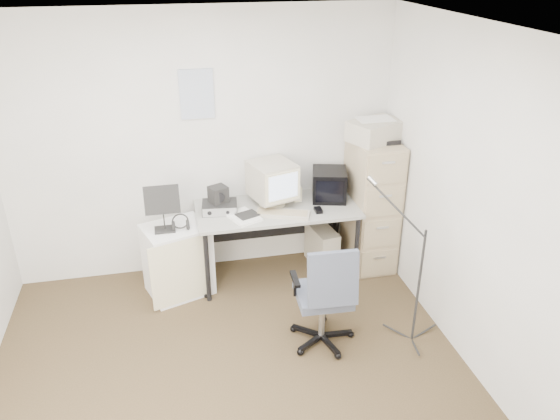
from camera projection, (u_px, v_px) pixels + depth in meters
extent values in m
cube|color=#3E2F1B|center=(235.00, 389.00, 4.01)|extent=(3.60, 3.60, 0.01)
cube|color=white|center=(218.00, 35.00, 2.92)|extent=(3.60, 3.60, 0.01)
cube|color=beige|center=(202.00, 147.00, 5.05)|extent=(3.60, 0.02, 2.50)
cube|color=beige|center=(484.00, 213.00, 3.81)|extent=(0.02, 3.60, 2.50)
cube|color=white|center=(197.00, 94.00, 4.81)|extent=(0.30, 0.02, 0.44)
cube|color=tan|center=(371.00, 205.00, 5.33)|extent=(0.40, 0.60, 1.30)
cube|color=#B9B4AA|center=(376.00, 131.00, 5.02)|extent=(0.58, 0.50, 0.19)
cube|color=#999999|center=(277.00, 242.00, 5.25)|extent=(1.50, 0.70, 0.73)
cube|color=#B9B4AA|center=(272.00, 184.00, 5.07)|extent=(0.47, 0.48, 0.41)
cube|color=black|center=(329.00, 184.00, 5.21)|extent=(0.39, 0.41, 0.29)
cube|color=beige|center=(297.00, 194.00, 5.20)|extent=(0.08, 0.08, 0.14)
cube|color=#B9B4AA|center=(283.00, 214.00, 4.94)|extent=(0.52, 0.33, 0.03)
cube|color=black|center=(318.00, 210.00, 5.00)|extent=(0.07, 0.11, 0.03)
cube|color=black|center=(220.00, 207.00, 4.99)|extent=(0.34, 0.26, 0.09)
cube|color=black|center=(218.00, 194.00, 4.95)|extent=(0.19, 0.19, 0.15)
cube|color=white|center=(243.00, 217.00, 4.89)|extent=(0.33, 0.38, 0.02)
cube|color=#B9B4AA|center=(322.00, 246.00, 5.49)|extent=(0.26, 0.46, 0.40)
cube|color=slate|center=(323.00, 293.00, 4.29)|extent=(0.57, 0.57, 0.94)
cube|color=white|center=(178.00, 260.00, 5.00)|extent=(0.66, 0.59, 0.68)
cube|color=black|center=(163.00, 208.00, 4.70)|extent=(0.34, 0.27, 0.44)
torus|color=black|center=(181.00, 224.00, 4.78)|extent=(0.19, 0.19, 0.03)
cylinder|color=black|center=(421.00, 270.00, 4.23)|extent=(0.03, 0.03, 1.33)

